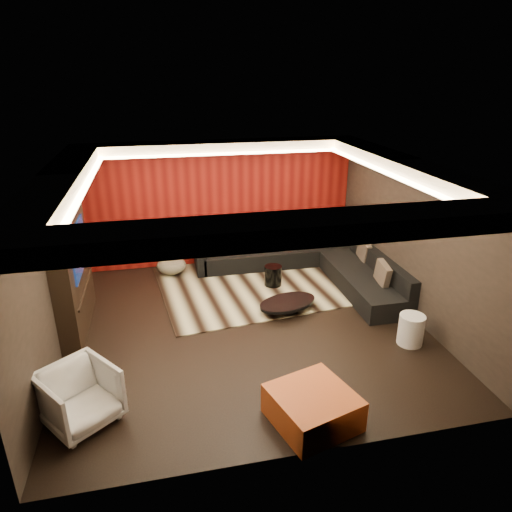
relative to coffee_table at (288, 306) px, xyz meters
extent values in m
cube|color=black|center=(-0.84, -0.32, -0.13)|extent=(6.00, 6.00, 0.02)
cube|color=silver|center=(-0.84, -0.32, 2.69)|extent=(6.00, 6.00, 0.02)
cube|color=black|center=(-0.84, 2.69, 1.28)|extent=(6.00, 0.02, 2.80)
cube|color=black|center=(-3.85, -0.32, 1.28)|extent=(0.02, 6.00, 2.80)
cube|color=black|center=(2.17, -0.32, 1.28)|extent=(0.02, 6.00, 2.80)
cube|color=#6B0C0A|center=(-0.84, 2.65, 1.28)|extent=(5.98, 0.05, 2.78)
cube|color=silver|center=(-0.84, 2.38, 2.57)|extent=(6.00, 0.60, 0.22)
cube|color=silver|center=(-0.84, -3.02, 2.57)|extent=(6.00, 0.60, 0.22)
cube|color=silver|center=(-3.54, -0.32, 2.57)|extent=(0.60, 4.80, 0.22)
cube|color=silver|center=(1.86, -0.32, 2.57)|extent=(0.60, 4.80, 0.22)
cube|color=#FFD899|center=(-0.84, 2.04, 2.48)|extent=(4.80, 0.08, 0.04)
cube|color=#FFD899|center=(-0.84, -2.68, 2.48)|extent=(4.80, 0.08, 0.04)
cube|color=#FFD899|center=(-3.20, -0.32, 2.48)|extent=(0.08, 4.80, 0.04)
cube|color=#FFD899|center=(1.52, -0.32, 2.48)|extent=(0.08, 4.80, 0.04)
cube|color=black|center=(-3.69, 0.28, 0.98)|extent=(0.30, 2.00, 2.20)
cube|color=black|center=(-3.53, 0.28, 1.33)|extent=(0.04, 1.30, 0.80)
cube|color=black|center=(-3.53, 0.28, 0.58)|extent=(0.04, 1.60, 0.04)
cube|color=#C4BC8F|center=(-0.27, 1.25, -0.11)|extent=(4.32, 3.45, 0.02)
cylinder|color=black|center=(0.00, 0.00, 0.00)|extent=(1.43, 1.43, 0.19)
cylinder|color=black|center=(0.01, 1.12, 0.12)|extent=(0.45, 0.45, 0.42)
ellipsoid|color=beige|center=(-2.02, 2.18, 0.08)|extent=(0.83, 0.83, 0.35)
cylinder|color=white|center=(1.66, -1.45, 0.14)|extent=(0.54, 0.54, 0.51)
cube|color=#A73E15|center=(-0.49, -2.82, 0.10)|extent=(1.20, 1.20, 0.43)
imported|color=silver|center=(-3.34, -2.20, 0.27)|extent=(1.16, 1.17, 0.77)
cube|color=black|center=(0.41, 2.23, 0.08)|extent=(3.50, 0.90, 0.40)
cube|color=black|center=(0.41, 2.58, 0.46)|extent=(3.50, 0.20, 0.35)
cube|color=black|center=(1.71, 0.48, 0.08)|extent=(0.90, 2.60, 0.40)
cube|color=black|center=(2.06, 0.48, 0.46)|extent=(0.20, 2.60, 0.35)
cube|color=black|center=(-1.39, 2.23, 0.18)|extent=(0.20, 0.90, 0.60)
cube|color=tan|center=(1.64, 2.00, 0.50)|extent=(0.42, 0.20, 0.44)
cube|color=tan|center=(1.83, -0.05, 0.50)|extent=(0.12, 0.50, 0.50)
cube|color=tan|center=(1.99, 1.12, 0.50)|extent=(0.12, 0.50, 0.50)
cube|color=tan|center=(-0.87, 2.37, 0.50)|extent=(0.42, 0.20, 0.44)
camera|label=1|loc=(-2.17, -7.17, 4.05)|focal=32.00mm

